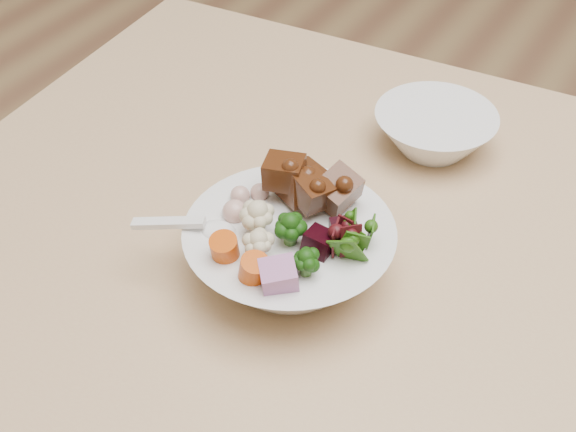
# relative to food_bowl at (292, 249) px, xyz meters

# --- Properties ---
(food_bowl) EXTENTS (0.19, 0.19, 0.10)m
(food_bowl) POSITION_rel_food_bowl_xyz_m (0.00, 0.00, 0.00)
(food_bowl) COLOR white
(food_bowl) RESTS_ON dining_table
(soup_spoon) EXTENTS (0.10, 0.06, 0.02)m
(soup_spoon) POSITION_rel_food_bowl_xyz_m (-0.07, -0.04, 0.02)
(soup_spoon) COLOR white
(soup_spoon) RESTS_ON food_bowl
(side_bowl) EXTENTS (0.13, 0.13, 0.04)m
(side_bowl) POSITION_rel_food_bowl_xyz_m (0.03, 0.25, -0.01)
(side_bowl) COLOR white
(side_bowl) RESTS_ON dining_table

